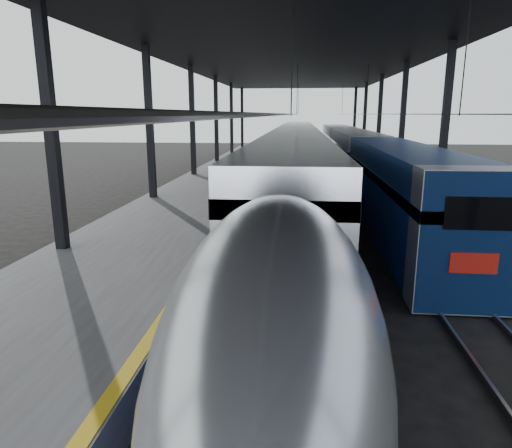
# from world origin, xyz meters

# --- Properties ---
(ground) EXTENTS (160.00, 160.00, 0.00)m
(ground) POSITION_xyz_m (0.00, 0.00, 0.00)
(ground) COLOR black
(ground) RESTS_ON ground
(platform) EXTENTS (6.00, 80.00, 1.00)m
(platform) POSITION_xyz_m (-3.50, 20.00, 0.50)
(platform) COLOR #4C4C4F
(platform) RESTS_ON ground
(yellow_strip) EXTENTS (0.30, 80.00, 0.01)m
(yellow_strip) POSITION_xyz_m (-0.70, 20.00, 1.00)
(yellow_strip) COLOR gold
(yellow_strip) RESTS_ON platform
(rails) EXTENTS (6.52, 80.00, 0.16)m
(rails) POSITION_xyz_m (4.50, 20.00, 0.08)
(rails) COLOR slate
(rails) RESTS_ON ground
(canopy) EXTENTS (18.00, 75.00, 9.47)m
(canopy) POSITION_xyz_m (1.90, 20.00, 9.12)
(canopy) COLOR black
(canopy) RESTS_ON ground
(tgv_train) EXTENTS (3.14, 65.20, 4.50)m
(tgv_train) POSITION_xyz_m (2.00, 24.01, 2.10)
(tgv_train) COLOR silver
(tgv_train) RESTS_ON ground
(second_train) EXTENTS (2.98, 56.05, 4.10)m
(second_train) POSITION_xyz_m (7.00, 29.99, 2.08)
(second_train) COLOR navy
(second_train) RESTS_ON ground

